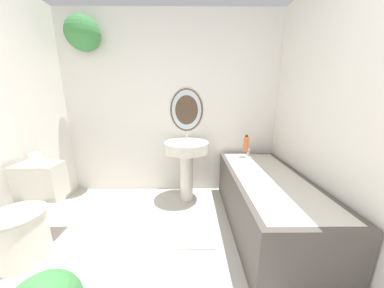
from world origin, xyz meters
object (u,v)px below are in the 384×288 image
bathtub (266,201)px  shampoo_bottle (246,144)px  pedestal_sink (186,157)px  toilet (27,218)px  toilet_paper_roll (36,159)px

bathtub → shampoo_bottle: bearing=95.7°
pedestal_sink → toilet: bearing=-147.3°
toilet → bathtub: size_ratio=0.46×
toilet → toilet_paper_roll: size_ratio=6.78×
toilet → bathtub: toilet is taller
pedestal_sink → shampoo_bottle: size_ratio=4.08×
pedestal_sink → shampoo_bottle: pedestal_sink is taller
shampoo_bottle → toilet_paper_roll: (-2.13, -0.74, 0.05)m
bathtub → shampoo_bottle: 0.78m
toilet → shampoo_bottle: bearing=24.2°
toilet → pedestal_sink: bearing=32.7°
pedestal_sink → toilet_paper_roll: 1.52m
shampoo_bottle → toilet_paper_roll: shampoo_bottle is taller
shampoo_bottle → toilet_paper_roll: 2.26m
toilet_paper_roll → shampoo_bottle: bearing=19.2°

